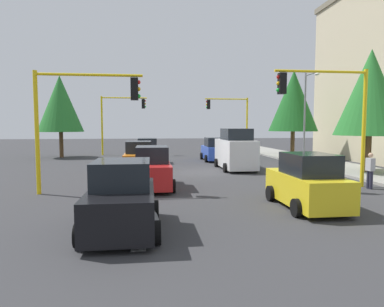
# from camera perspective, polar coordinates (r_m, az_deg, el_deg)

# --- Properties ---
(ground_plane) EXTENTS (120.00, 120.00, 0.00)m
(ground_plane) POSITION_cam_1_polar(r_m,az_deg,el_deg) (21.67, 0.22, -3.20)
(ground_plane) COLOR #353538
(sidewalk_kerb) EXTENTS (80.00, 4.00, 0.15)m
(sidewalk_kerb) POSITION_cam_1_polar(r_m,az_deg,el_deg) (29.56, 19.57, -1.23)
(sidewalk_kerb) COLOR gray
(sidewalk_kerb) RESTS_ON ground
(lane_arrow_near) EXTENTS (2.40, 1.10, 1.10)m
(lane_arrow_near) POSITION_cam_1_polar(r_m,az_deg,el_deg) (10.22, -8.59, -12.13)
(lane_arrow_near) COLOR silver
(lane_arrow_near) RESTS_ON ground
(traffic_signal_far_left) EXTENTS (0.36, 4.59, 5.91)m
(traffic_signal_far_left) POSITION_cam_1_polar(r_m,az_deg,el_deg) (36.31, 6.48, 6.51)
(traffic_signal_far_left) COLOR yellow
(traffic_signal_far_left) RESTS_ON ground
(traffic_signal_far_right) EXTENTS (0.36, 4.59, 5.93)m
(traffic_signal_far_right) POSITION_cam_1_polar(r_m,az_deg,el_deg) (35.45, -11.98, 6.51)
(traffic_signal_far_right) COLOR yellow
(traffic_signal_far_right) RESTS_ON ground
(traffic_signal_near_right) EXTENTS (0.36, 4.59, 5.28)m
(traffic_signal_near_right) POSITION_cam_1_polar(r_m,az_deg,el_deg) (15.60, -17.99, 7.39)
(traffic_signal_near_right) COLOR yellow
(traffic_signal_near_right) RESTS_ON ground
(traffic_signal_near_left) EXTENTS (0.36, 4.59, 5.63)m
(traffic_signal_near_left) POSITION_cam_1_polar(r_m,az_deg,el_deg) (17.48, 21.91, 7.70)
(traffic_signal_near_left) COLOR yellow
(traffic_signal_near_left) RESTS_ON ground
(street_lamp_curbside) EXTENTS (2.15, 0.28, 7.00)m
(street_lamp_curbside) POSITION_cam_1_polar(r_m,az_deg,el_deg) (27.64, 18.67, 7.28)
(street_lamp_curbside) COLOR slate
(street_lamp_curbside) RESTS_ON ground
(tree_roadside_near) EXTENTS (4.13, 4.13, 7.54)m
(tree_roadside_near) POSITION_cam_1_polar(r_m,az_deg,el_deg) (23.46, 27.64, 8.99)
(tree_roadside_near) COLOR brown
(tree_roadside_near) RESTS_ON ground
(tree_roadside_mid) EXTENTS (4.30, 4.30, 7.86)m
(tree_roadside_mid) POSITION_cam_1_polar(r_m,az_deg,el_deg) (32.01, 16.58, 8.39)
(tree_roadside_mid) COLOR brown
(tree_roadside_mid) RESTS_ON ground
(tree_opposite_side) EXTENTS (4.18, 4.18, 7.64)m
(tree_opposite_side) POSITION_cam_1_polar(r_m,az_deg,el_deg) (34.38, -21.15, 7.74)
(tree_opposite_side) COLOR brown
(tree_opposite_side) RESTS_ON ground
(delivery_van_white) EXTENTS (4.80, 2.22, 2.77)m
(delivery_van_white) POSITION_cam_1_polar(r_m,az_deg,el_deg) (23.33, 7.24, 0.49)
(delivery_van_white) COLOR white
(delivery_van_white) RESTS_ON ground
(car_black) EXTENTS (3.78, 2.08, 1.98)m
(car_black) POSITION_cam_1_polar(r_m,az_deg,el_deg) (9.80, -11.61, -7.52)
(car_black) COLOR black
(car_black) RESTS_ON ground
(car_yellow) EXTENTS (3.89, 1.99, 1.98)m
(car_yellow) POSITION_cam_1_polar(r_m,az_deg,el_deg) (12.96, 18.62, -4.71)
(car_yellow) COLOR yellow
(car_yellow) RESTS_ON ground
(car_orange) EXTENTS (3.76, 2.09, 1.98)m
(car_orange) POSITION_cam_1_polar(r_m,az_deg,el_deg) (22.06, -8.87, -0.77)
(car_orange) COLOR orange
(car_orange) RESTS_ON ground
(car_blue) EXTENTS (4.04, 2.12, 1.98)m
(car_blue) POSITION_cam_1_polar(r_m,az_deg,el_deg) (29.06, 3.86, 0.56)
(car_blue) COLOR blue
(car_blue) RESTS_ON ground
(car_red) EXTENTS (4.07, 2.01, 1.98)m
(car_red) POSITION_cam_1_polar(r_m,az_deg,el_deg) (16.34, -6.67, -2.61)
(car_red) COLOR red
(car_red) RESTS_ON ground
(car_silver) EXTENTS (3.72, 1.98, 1.98)m
(car_silver) POSITION_cam_1_polar(r_m,az_deg,el_deg) (27.38, -7.45, 0.28)
(car_silver) COLOR #B2B5BA
(car_silver) RESTS_ON ground
(pedestrian_crossing) EXTENTS (0.40, 0.24, 1.70)m
(pedestrian_crossing) POSITION_cam_1_polar(r_m,az_deg,el_deg) (18.01, 27.59, -2.40)
(pedestrian_crossing) COLOR #262638
(pedestrian_crossing) RESTS_ON ground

